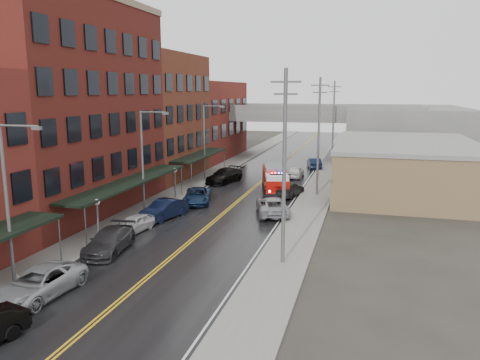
# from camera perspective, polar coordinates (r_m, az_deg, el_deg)

# --- Properties ---
(road) EXTENTS (11.00, 160.00, 0.02)m
(road) POSITION_cam_1_polar(r_m,az_deg,el_deg) (45.41, -0.42, -2.75)
(road) COLOR black
(road) RESTS_ON ground
(sidewalk_left) EXTENTS (3.00, 160.00, 0.15)m
(sidewalk_left) POSITION_cam_1_polar(r_m,az_deg,el_deg) (47.83, -8.88, -2.10)
(sidewalk_left) COLOR slate
(sidewalk_left) RESTS_ON ground
(sidewalk_right) EXTENTS (3.00, 160.00, 0.15)m
(sidewalk_right) POSITION_cam_1_polar(r_m,az_deg,el_deg) (44.04, 8.78, -3.23)
(sidewalk_right) COLOR slate
(sidewalk_right) RESTS_ON ground
(curb_left) EXTENTS (0.30, 160.00, 0.15)m
(curb_left) POSITION_cam_1_polar(r_m,az_deg,el_deg) (47.19, -7.05, -2.23)
(curb_left) COLOR gray
(curb_left) RESTS_ON ground
(curb_right) EXTENTS (0.30, 160.00, 0.15)m
(curb_right) POSITION_cam_1_polar(r_m,az_deg,el_deg) (44.24, 6.65, -3.10)
(curb_right) COLOR gray
(curb_right) RESTS_ON ground
(brick_building_b) EXTENTS (9.00, 20.00, 18.00)m
(brick_building_b) POSITION_cam_1_polar(r_m,az_deg,el_deg) (43.57, -20.35, 7.96)
(brick_building_b) COLOR #5A1F18
(brick_building_b) RESTS_ON ground
(brick_building_c) EXTENTS (9.00, 15.00, 15.00)m
(brick_building_c) POSITION_cam_1_polar(r_m,az_deg,el_deg) (58.77, -10.29, 7.58)
(brick_building_c) COLOR brown
(brick_building_c) RESTS_ON ground
(brick_building_far) EXTENTS (9.00, 20.00, 12.00)m
(brick_building_far) POSITION_cam_1_polar(r_m,az_deg,el_deg) (75.01, -4.47, 7.25)
(brick_building_far) COLOR maroon
(brick_building_far) RESTS_ON ground
(tan_building) EXTENTS (14.00, 22.00, 5.00)m
(tan_building) POSITION_cam_1_polar(r_m,az_deg,el_deg) (53.28, 19.45, 1.39)
(tan_building) COLOR olive
(tan_building) RESTS_ON ground
(right_far_block) EXTENTS (18.00, 30.00, 8.00)m
(right_far_block) POSITION_cam_1_polar(r_m,az_deg,el_deg) (82.98, 19.49, 5.63)
(right_far_block) COLOR slate
(right_far_block) RESTS_ON ground
(awning_1) EXTENTS (2.60, 18.00, 3.09)m
(awning_1) POSITION_cam_1_polar(r_m,az_deg,el_deg) (41.18, -13.20, -0.22)
(awning_1) COLOR black
(awning_1) RESTS_ON ground
(awning_2) EXTENTS (2.60, 13.00, 3.09)m
(awning_2) POSITION_cam_1_polar(r_m,az_deg,el_deg) (56.96, -4.84, 3.05)
(awning_2) COLOR black
(awning_2) RESTS_ON ground
(globe_lamp_1) EXTENTS (0.44, 0.44, 3.12)m
(globe_lamp_1) POSITION_cam_1_polar(r_m,az_deg,el_deg) (34.90, -17.01, -3.54)
(globe_lamp_1) COLOR #59595B
(globe_lamp_1) RESTS_ON ground
(globe_lamp_2) EXTENTS (0.44, 0.44, 3.12)m
(globe_lamp_2) POSITION_cam_1_polar(r_m,az_deg,el_deg) (47.03, -7.96, 0.49)
(globe_lamp_2) COLOR #59595B
(globe_lamp_2) RESTS_ON ground
(street_lamp_0) EXTENTS (2.64, 0.22, 9.00)m
(street_lamp_0) POSITION_cam_1_polar(r_m,az_deg,el_deg) (28.14, -26.25, -1.60)
(street_lamp_0) COLOR #59595B
(street_lamp_0) RESTS_ON ground
(street_lamp_1) EXTENTS (2.64, 0.22, 9.00)m
(street_lamp_1) POSITION_cam_1_polar(r_m,az_deg,el_deg) (41.27, -11.52, 2.97)
(street_lamp_1) COLOR #59595B
(street_lamp_1) RESTS_ON ground
(street_lamp_2) EXTENTS (2.64, 0.22, 9.00)m
(street_lamp_2) POSITION_cam_1_polar(r_m,az_deg,el_deg) (55.91, -4.14, 5.19)
(street_lamp_2) COLOR #59595B
(street_lamp_2) RESTS_ON ground
(utility_pole_0) EXTENTS (1.80, 0.24, 12.00)m
(utility_pole_0) POSITION_cam_1_polar(r_m,az_deg,el_deg) (28.23, 5.42, 1.85)
(utility_pole_0) COLOR #59595B
(utility_pole_0) RESTS_ON ground
(utility_pole_1) EXTENTS (1.80, 0.24, 12.00)m
(utility_pole_1) POSITION_cam_1_polar(r_m,az_deg,el_deg) (47.92, 9.57, 5.46)
(utility_pole_1) COLOR #59595B
(utility_pole_1) RESTS_ON ground
(utility_pole_2) EXTENTS (1.80, 0.24, 12.00)m
(utility_pole_2) POSITION_cam_1_polar(r_m,az_deg,el_deg) (67.79, 11.30, 6.95)
(utility_pole_2) COLOR #59595B
(utility_pole_2) RESTS_ON ground
(overpass) EXTENTS (40.00, 10.00, 7.50)m
(overpass) POSITION_cam_1_polar(r_m,az_deg,el_deg) (75.58, 6.19, 7.24)
(overpass) COLOR slate
(overpass) RESTS_ON ground
(fire_truck) EXTENTS (4.47, 7.81, 2.72)m
(fire_truck) POSITION_cam_1_polar(r_m,az_deg,el_deg) (49.85, 4.30, 0.17)
(fire_truck) COLOR #B90D08
(fire_truck) RESTS_ON ground
(parked_car_left_2) EXTENTS (2.90, 5.62, 1.52)m
(parked_car_left_2) POSITION_cam_1_polar(r_m,az_deg,el_deg) (27.23, -23.30, -11.50)
(parked_car_left_2) COLOR #989B9F
(parked_car_left_2) RESTS_ON ground
(parked_car_left_3) EXTENTS (2.82, 5.56, 1.55)m
(parked_car_left_3) POSITION_cam_1_polar(r_m,az_deg,el_deg) (32.80, -15.66, -7.18)
(parked_car_left_3) COLOR #2B2A2D
(parked_car_left_3) RESTS_ON ground
(parked_car_left_4) EXTENTS (2.11, 4.09, 1.33)m
(parked_car_left_4) POSITION_cam_1_polar(r_m,az_deg,el_deg) (36.91, -12.77, -5.20)
(parked_car_left_4) COLOR #BEBEBE
(parked_car_left_4) RESTS_ON ground
(parked_car_left_5) EXTENTS (2.90, 5.16, 1.61)m
(parked_car_left_5) POSITION_cam_1_polar(r_m,az_deg,el_deg) (40.11, -9.25, -3.57)
(parked_car_left_5) COLOR black
(parked_car_left_5) RESTS_ON ground
(parked_car_left_6) EXTENTS (3.71, 5.62, 1.44)m
(parked_car_left_6) POSITION_cam_1_polar(r_m,az_deg,el_deg) (45.23, -5.23, -1.93)
(parked_car_left_6) COLOR #122445
(parked_car_left_6) RESTS_ON ground
(parked_car_left_7) EXTENTS (3.79, 6.18, 1.67)m
(parked_car_left_7) POSITION_cam_1_polar(r_m,az_deg,el_deg) (55.00, -1.91, 0.53)
(parked_car_left_7) COLOR black
(parked_car_left_7) RESTS_ON ground
(parked_car_right_0) EXTENTS (4.12, 6.15, 1.57)m
(parked_car_right_0) POSITION_cam_1_polar(r_m,az_deg,el_deg) (40.99, 3.95, -3.16)
(parked_car_right_0) COLOR gray
(parked_car_right_0) RESTS_ON ground
(parked_car_right_1) EXTENTS (2.89, 5.24, 1.44)m
(parked_car_right_1) POSITION_cam_1_polar(r_m,az_deg,el_deg) (48.33, 5.99, -1.11)
(parked_car_right_1) COLOR #232325
(parked_car_right_1) RESTS_ON ground
(parked_car_right_2) EXTENTS (1.75, 4.21, 1.42)m
(parked_car_right_2) POSITION_cam_1_polar(r_m,az_deg,el_deg) (58.46, 6.83, 0.96)
(parked_car_right_2) COLOR silver
(parked_car_right_2) RESTS_ON ground
(parked_car_right_3) EXTENTS (2.62, 4.76, 1.49)m
(parked_car_right_3) POSITION_cam_1_polar(r_m,az_deg,el_deg) (65.81, 9.04, 2.04)
(parked_car_right_3) COLOR black
(parked_car_right_3) RESTS_ON ground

